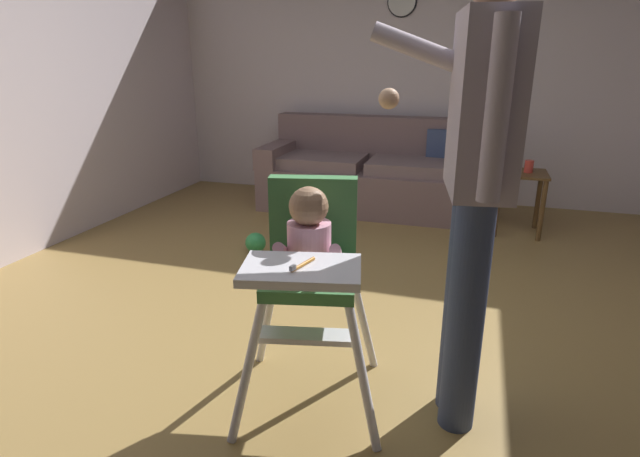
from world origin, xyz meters
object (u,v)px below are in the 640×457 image
Objects in this scene: high_chair at (310,256)px; side_table at (520,189)px; toy_ball at (256,243)px; couch at (369,174)px; sippy_cup at (529,166)px; adult_standing at (475,181)px; wall_clock at (402,2)px.

side_table is (0.97, 2.63, -0.29)m from high_chair.
side_table is (1.91, 1.09, 0.30)m from toy_ball.
high_chair is at bearing -110.17° from side_table.
high_chair is (0.39, -3.02, 0.34)m from couch.
side_table is at bearing -180.00° from sippy_cup.
adult_standing is 3.36× the size of side_table.
couch is at bearing 164.32° from sippy_cup.
toy_ball is at bearing -160.99° from high_chair.
toy_ball is 2.22m from side_table.
sippy_cup reaches higher than toy_ball.
wall_clock is at bearing 171.03° from high_chair.
high_chair is 3.72m from wall_clock.
toy_ball is (-0.95, 1.54, -0.59)m from high_chair.
couch reaches higher than sippy_cup.
sippy_cup is at bearing 0.00° from side_table.
side_table is 5.20× the size of sippy_cup.
sippy_cup is (1.01, 2.63, -0.10)m from high_chair.
high_chair is 2.81m from side_table.
wall_clock reaches higher than high_chair.
side_table is at bearing 29.62° from toy_ball.
wall_clock is (0.17, 0.48, 1.58)m from couch.
sippy_cup is at bearing 146.39° from high_chair.
sippy_cup is (0.05, 0.00, 0.19)m from side_table.
high_chair reaches higher than couch.
wall_clock is (-0.82, 3.41, 0.92)m from adult_standing.
high_chair reaches higher than side_table.
couch is 20.20× the size of sippy_cup.
couch is 3.06m from high_chair.
high_chair is 2.82m from sippy_cup.
toy_ball is at bearing -150.38° from side_table.
sippy_cup is (1.96, 1.09, 0.49)m from toy_ball.
adult_standing is at bearing -99.30° from sippy_cup.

